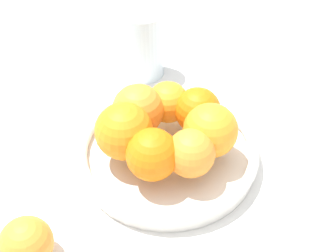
% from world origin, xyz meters
% --- Properties ---
extents(ground_plane, '(4.00, 4.00, 0.00)m').
position_xyz_m(ground_plane, '(0.00, 0.00, 0.00)').
color(ground_plane, white).
extents(fruit_bowl, '(0.28, 0.28, 0.04)m').
position_xyz_m(fruit_bowl, '(0.00, 0.00, 0.02)').
color(fruit_bowl, silver).
rests_on(fruit_bowl, ground_plane).
extents(orange_pile, '(0.19, 0.19, 0.08)m').
position_xyz_m(orange_pile, '(-0.00, -0.00, 0.07)').
color(orange_pile, orange).
rests_on(orange_pile, fruit_bowl).
extents(stray_orange, '(0.07, 0.07, 0.07)m').
position_xyz_m(stray_orange, '(-0.04, -0.24, 0.03)').
color(stray_orange, orange).
rests_on(stray_orange, ground_plane).
extents(drinking_glass, '(0.07, 0.07, 0.13)m').
position_xyz_m(drinking_glass, '(-0.17, 0.16, 0.06)').
color(drinking_glass, silver).
rests_on(drinking_glass, ground_plane).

